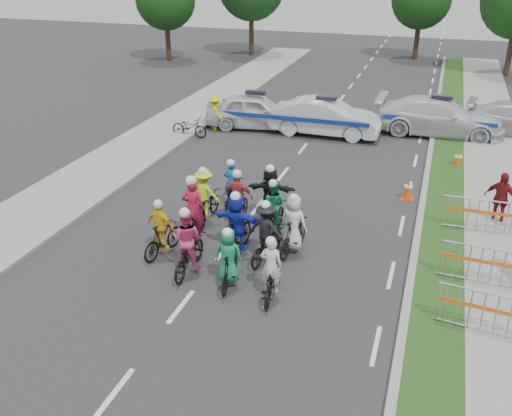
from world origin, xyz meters
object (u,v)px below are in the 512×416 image
(rider_12, at_px, (232,191))
(rider_2, at_px, (188,248))
(rider_11, at_px, (270,197))
(tree_0, at_px, (165,0))
(barrier_0, at_px, (482,314))
(rider_5, at_px, (237,227))
(rider_6, at_px, (194,219))
(police_car_0, at_px, (256,111))
(cone_1, at_px, (458,159))
(police_car_1, at_px, (326,117))
(rider_0, at_px, (271,277))
(rider_9, at_px, (238,204))
(spectator_2, at_px, (500,199))
(rider_3, at_px, (162,234))
(rider_7, at_px, (293,230))
(barrier_1, at_px, (480,267))
(rider_1, at_px, (229,263))
(cone_0, at_px, (408,190))
(rider_8, at_px, (273,212))
(barrier_2, at_px, (477,216))
(rider_4, at_px, (266,237))
(parked_bike, at_px, (189,127))
(marshal_hiviz, at_px, (215,113))
(police_car_2, at_px, (439,117))

(rider_12, bearing_deg, rider_2, 89.30)
(rider_11, height_order, tree_0, tree_0)
(rider_2, distance_m, barrier_0, 7.19)
(rider_5, distance_m, rider_6, 1.45)
(police_car_0, xyz_separation_m, cone_1, (8.96, -2.52, -0.44))
(police_car_1, bearing_deg, barrier_0, -153.99)
(rider_0, distance_m, rider_9, 3.98)
(police_car_1, height_order, spectator_2, spectator_2)
(rider_11, distance_m, rider_12, 1.56)
(rider_3, relative_size, rider_7, 0.94)
(rider_3, bearing_deg, rider_0, 174.31)
(rider_12, bearing_deg, rider_6, 79.63)
(rider_5, xyz_separation_m, spectator_2, (6.93, 4.16, 0.05))
(rider_7, height_order, barrier_0, rider_7)
(rider_7, height_order, barrier_1, rider_7)
(rider_1, height_order, rider_2, rider_2)
(rider_1, bearing_deg, cone_0, -125.92)
(rider_6, xyz_separation_m, rider_7, (2.87, 0.22, 0.03))
(rider_8, distance_m, barrier_2, 5.99)
(rider_4, xyz_separation_m, rider_11, (-0.60, 2.35, 0.09))
(barrier_2, bearing_deg, rider_11, -170.20)
(rider_0, relative_size, rider_6, 0.82)
(parked_bike, bearing_deg, rider_6, -150.23)
(police_car_1, distance_m, cone_0, 7.35)
(rider_12, bearing_deg, police_car_1, -103.44)
(police_car_0, distance_m, cone_0, 9.62)
(marshal_hiviz, bearing_deg, rider_12, 150.61)
(rider_1, xyz_separation_m, rider_3, (-2.30, 0.90, 0.00))
(police_car_2, bearing_deg, rider_12, 150.18)
(rider_1, height_order, police_car_2, rider_1)
(rider_1, height_order, rider_6, rider_6)
(rider_7, height_order, marshal_hiviz, rider_7)
(rider_6, xyz_separation_m, police_car_1, (1.49, 11.01, 0.12))
(police_car_0, bearing_deg, rider_5, -173.95)
(rider_1, height_order, police_car_0, rider_1)
(rider_1, distance_m, barrier_2, 7.72)
(rider_11, bearing_deg, police_car_0, -73.35)
(police_car_2, bearing_deg, barrier_1, -172.50)
(barrier_0, bearing_deg, cone_1, 92.97)
(police_car_1, bearing_deg, rider_11, -178.20)
(police_car_1, bearing_deg, cone_1, -112.98)
(rider_2, distance_m, rider_4, 2.14)
(rider_0, distance_m, police_car_2, 15.08)
(police_car_1, distance_m, marshal_hiviz, 5.00)
(spectator_2, height_order, tree_0, tree_0)
(rider_9, distance_m, spectator_2, 7.90)
(tree_0, bearing_deg, parked_bike, -61.07)
(rider_7, relative_size, police_car_0, 0.39)
(rider_9, relative_size, cone_0, 2.63)
(cone_0, height_order, tree_0, tree_0)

